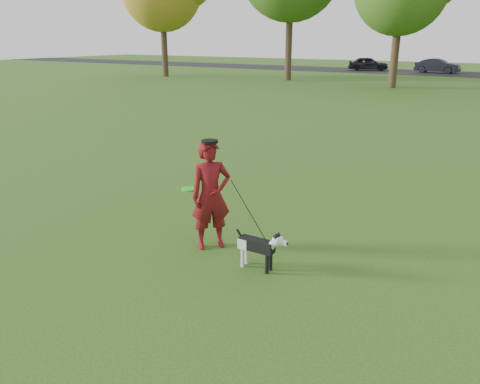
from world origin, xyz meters
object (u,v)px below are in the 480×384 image
Objects in this scene: dog at (261,245)px; car_left at (368,64)px; man at (211,195)px; car_mid at (437,66)px.

dog is 41.55m from car_left.
dog is 0.22× the size of car_left.
car_left is (-9.40, 39.95, -0.18)m from man.
man is at bearing 164.50° from dog.
car_left is (-10.41, 40.23, 0.28)m from dog.
man is 0.44× the size of car_mid.
man is at bearing -170.82° from car_mid.
car_left is 0.99× the size of car_mid.
dog is (1.01, -0.28, -0.46)m from man.
man is at bearing 173.28° from car_left.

